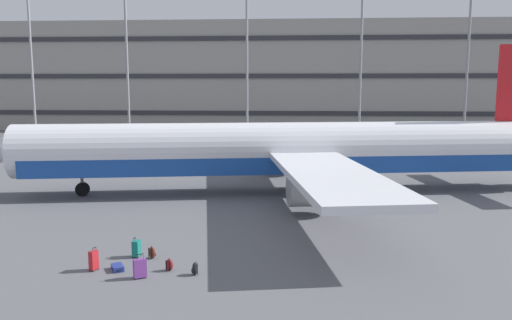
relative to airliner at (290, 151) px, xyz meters
name	(u,v)px	position (x,y,z in m)	size (l,w,h in m)	color
ground_plane	(294,186)	(0.32, 1.86, -2.85)	(600.00, 600.00, 0.00)	#5B5B60
terminal_structure	(293,77)	(0.32, 56.82, 5.87)	(134.89, 20.34, 17.44)	gray
airliner	(290,151)	(0.00, 0.00, 0.00)	(41.24, 33.67, 10.07)	silver
light_mast_far_left	(31,51)	(-38.23, 39.89, 9.44)	(1.80, 0.50, 21.20)	gray
light_mast_left	(126,34)	(-23.87, 39.89, 11.75)	(1.80, 0.50, 25.71)	gray
light_mast_center_left	(247,47)	(-6.32, 39.89, 9.90)	(1.80, 0.50, 22.11)	gray
light_mast_center_right	(361,46)	(9.84, 39.89, 9.83)	(1.80, 0.50, 21.97)	gray
light_mast_right	(468,48)	(24.59, 39.89, 9.58)	(1.80, 0.50, 21.48)	gray
suitcase_black	(117,268)	(-6.82, -15.75, -2.74)	(0.69, 0.79, 0.21)	navy
suitcase_red	(136,248)	(-6.53, -14.13, -2.46)	(0.32, 0.42, 0.84)	#147266
suitcase_scuffed	(94,260)	(-7.74, -15.84, -2.42)	(0.32, 0.41, 0.95)	#B21E23
suitcase_orange	(140,268)	(-5.67, -16.54, -2.44)	(0.53, 0.45, 0.98)	#72388C
backpack_navy	(195,269)	(-3.66, -16.06, -2.61)	(0.31, 0.39, 0.55)	black
backpack_laid_flat	(152,253)	(-5.80, -14.27, -2.60)	(0.41, 0.39, 0.56)	#592619
backpack_silver	(170,265)	(-4.74, -15.66, -2.62)	(0.36, 0.34, 0.53)	maroon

